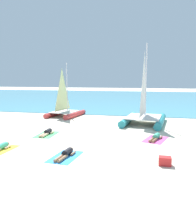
# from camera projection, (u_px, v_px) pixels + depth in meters

# --- Properties ---
(ground_plane) EXTENTS (120.00, 120.00, 0.00)m
(ground_plane) POSITION_uv_depth(u_px,v_px,m) (111.00, 117.00, 21.34)
(ground_plane) COLOR beige
(ocean_water) EXTENTS (120.00, 40.00, 0.05)m
(ocean_water) POSITION_uv_depth(u_px,v_px,m) (131.00, 98.00, 41.33)
(ocean_water) COLOR #4C9EB7
(ocean_water) RESTS_ON ground
(sailboat_teal) EXTENTS (3.51, 5.02, 6.16)m
(sailboat_teal) POSITION_uv_depth(u_px,v_px,m) (144.00, 112.00, 18.00)
(sailboat_teal) COLOR teal
(sailboat_teal) RESTS_ON ground
(sailboat_red) EXTENTS (2.89, 4.05, 4.90)m
(sailboat_red) POSITION_uv_depth(u_px,v_px,m) (65.00, 109.00, 21.57)
(sailboat_red) COLOR #CC3838
(sailboat_red) RESTS_ON ground
(towel_leftmost) EXTENTS (1.17, 1.94, 0.01)m
(towel_leftmost) POSITION_uv_depth(u_px,v_px,m) (0.00, 150.00, 11.59)
(towel_leftmost) COLOR yellow
(towel_leftmost) RESTS_ON ground
(sunbather_leftmost) EXTENTS (0.56, 1.56, 0.30)m
(sunbather_leftmost) POSITION_uv_depth(u_px,v_px,m) (0.00, 147.00, 11.63)
(sunbather_leftmost) COLOR #3FB28C
(sunbather_leftmost) RESTS_ON towel_leftmost
(towel_center_left) EXTENTS (1.16, 1.93, 0.01)m
(towel_center_left) POSITION_uv_depth(u_px,v_px,m) (47.00, 135.00, 14.75)
(towel_center_left) COLOR #4CB266
(towel_center_left) RESTS_ON ground
(sunbather_center_left) EXTENTS (0.55, 1.56, 0.30)m
(sunbather_center_left) POSITION_uv_depth(u_px,v_px,m) (47.00, 132.00, 14.80)
(sunbather_center_left) COLOR black
(sunbather_center_left) RESTS_ON towel_center_left
(towel_center_right) EXTENTS (1.26, 1.99, 0.01)m
(towel_center_right) POSITION_uv_depth(u_px,v_px,m) (65.00, 157.00, 10.61)
(towel_center_right) COLOR #338CD8
(towel_center_right) RESTS_ON ground
(sunbather_center_right) EXTENTS (0.58, 1.57, 0.30)m
(sunbather_center_right) POSITION_uv_depth(u_px,v_px,m) (66.00, 154.00, 10.66)
(sunbather_center_right) COLOR black
(sunbather_center_right) RESTS_ON towel_center_right
(towel_rightmost) EXTENTS (1.60, 2.14, 0.01)m
(towel_rightmost) POSITION_uv_depth(u_px,v_px,m) (155.00, 139.00, 13.57)
(towel_rightmost) COLOR #D84C99
(towel_rightmost) RESTS_ON ground
(sunbather_rightmost) EXTENTS (0.82, 1.54, 0.30)m
(sunbather_rightmost) POSITION_uv_depth(u_px,v_px,m) (156.00, 137.00, 13.61)
(sunbather_rightmost) COLOR #3FB28C
(sunbather_rightmost) RESTS_ON towel_rightmost
(cooler_box) EXTENTS (0.50, 0.36, 0.36)m
(cooler_box) POSITION_uv_depth(u_px,v_px,m) (165.00, 161.00, 9.56)
(cooler_box) COLOR red
(cooler_box) RESTS_ON ground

